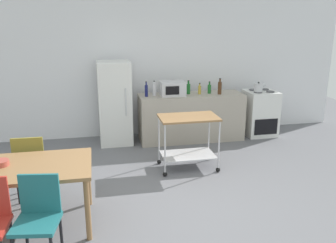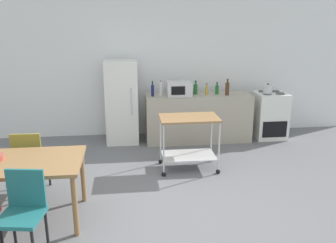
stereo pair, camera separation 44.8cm
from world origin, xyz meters
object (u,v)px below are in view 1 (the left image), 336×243
Objects in this scene: bottle_vinegar at (154,89)px; bottle_sparkling_water at (200,90)px; chair_olive at (31,162)px; fruit_bowl at (1,163)px; microwave at (172,89)px; bottle_soy_sauce at (209,89)px; dining_table at (22,173)px; bottle_soda at (188,88)px; chair_teal at (38,216)px; bottle_hot_sauce at (220,88)px; bottle_olive_oil at (146,90)px; refrigerator at (115,103)px; kitchen_cart at (188,134)px; stove_oven at (260,113)px; kettle at (258,87)px.

bottle_sparkling_water is (0.87, -0.06, -0.03)m from bottle_vinegar.
fruit_bowl is (-0.20, -0.62, 0.26)m from chair_olive.
bottle_soy_sauce is (0.74, 0.05, -0.04)m from microwave.
dining_table is at bearing -130.88° from microwave.
chair_teal is at bearing -124.65° from bottle_soda.
bottle_olive_oil is at bearing 177.15° from bottle_hot_sauce.
refrigerator reaches higher than chair_olive.
bottle_soda is at bearing 2.25° from bottle_vinegar.
microwave is at bearing 49.12° from dining_table.
bottle_sparkling_water is 0.21m from bottle_soy_sauce.
bottle_vinegar is at bearing 21.08° from bottle_olive_oil.
bottle_soda is 0.22m from bottle_sparkling_water.
chair_olive is at bearing -134.32° from bottle_vinegar.
fruit_bowl is (-3.39, -2.48, -0.25)m from bottle_hot_sauce.
fruit_bowl is at bearing -127.93° from bottle_olive_oil.
microwave is at bearing -6.49° from refrigerator.
chair_teal is at bearing -132.06° from bottle_hot_sauce.
microwave is 0.91m from bottle_hot_sauce.
bottle_hot_sauce reaches higher than bottle_soy_sauce.
refrigerator is at bearing 66.54° from dining_table.
bottle_soy_sauce is at bearing -145.42° from chair_olive.
bottle_vinegar is at bearing 101.96° from kitchen_cart.
chair_olive is at bearing -132.78° from bottle_olive_oil.
refrigerator reaches higher than bottle_hot_sauce.
bottle_soy_sauce is at bearing 38.85° from fruit_bowl.
microwave is 0.35m from bottle_soda.
dining_table is at bearing -136.80° from bottle_sparkling_water.
microwave is at bearing -164.26° from bottle_soda.
bottle_hot_sauce is (0.58, -0.16, 0.02)m from bottle_soda.
fruit_bowl is (-4.31, -2.59, 0.33)m from stove_oven.
bottle_vinegar is 2.05m from kettle.
bottle_sparkling_water reaches higher than kitchen_cart.
bottle_vinegar reaches higher than chair_teal.
bottle_sparkling_water is at bearing -178.64° from stove_oven.
chair_olive is 4.56m from stove_oven.
kettle is (3.97, 2.55, 0.33)m from dining_table.
chair_teal is at bearing -58.48° from fruit_bowl.
stove_oven is at bearing -0.50° from bottle_soy_sauce.
bottle_sparkling_water is at bearing 43.20° from dining_table.
bottle_olive_oil is (1.77, 2.62, 0.34)m from dining_table.
bottle_soy_sauce is (3.02, 1.98, 0.47)m from chair_olive.
dining_table is at bearing 93.26° from chair_olive.
bottle_olive_oil reaches higher than bottle_soda.
microwave is 1.51× the size of bottle_hot_sauce.
dining_table is 0.75m from chair_teal.
bottle_hot_sauce is (0.17, -0.11, 0.03)m from bottle_soy_sauce.
bottle_olive_oil reaches higher than kettle.
kettle reaches higher than chair_olive.
refrigerator is at bearing 176.01° from bottle_sparkling_water.
kitchen_cart is 3.80× the size of kettle.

